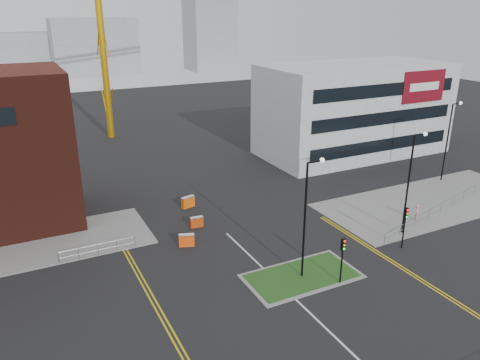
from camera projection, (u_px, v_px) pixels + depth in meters
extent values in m
plane|color=black|center=(349.00, 351.00, 27.48)|extent=(200.00, 200.00, 0.00)
cube|color=slate|center=(431.00, 201.00, 48.45)|extent=(24.00, 10.00, 0.12)
cube|color=slate|center=(302.00, 276.00, 35.01)|extent=(8.60, 4.60, 0.08)
cube|color=#204617|center=(302.00, 276.00, 35.01)|extent=(8.00, 4.00, 0.12)
cube|color=black|center=(6.00, 117.00, 36.19)|extent=(1.40, 0.10, 1.40)
cube|color=#B1B4B6|center=(353.00, 109.00, 63.15)|extent=(25.00, 12.00, 12.00)
cube|color=black|center=(382.00, 145.00, 59.32)|extent=(22.00, 0.10, 1.60)
cube|color=black|center=(385.00, 118.00, 58.11)|extent=(22.00, 0.10, 1.60)
cube|color=black|center=(388.00, 90.00, 56.89)|extent=(22.00, 0.10, 1.60)
cube|color=maroon|center=(424.00, 86.00, 59.36)|extent=(7.00, 0.15, 4.00)
cube|color=white|center=(425.00, 87.00, 59.28)|extent=(5.00, 0.05, 1.00)
cylinder|color=orange|center=(100.00, 22.00, 66.86)|extent=(1.00, 1.00, 33.87)
cylinder|color=black|center=(305.00, 222.00, 33.46)|extent=(0.16, 0.16, 9.00)
cylinder|color=black|center=(315.00, 161.00, 32.15)|extent=(1.20, 0.10, 0.10)
sphere|color=silver|center=(322.00, 160.00, 32.41)|extent=(0.36, 0.36, 0.36)
cylinder|color=black|center=(408.00, 186.00, 40.19)|extent=(0.16, 0.16, 9.00)
cylinder|color=black|center=(420.00, 135.00, 38.88)|extent=(1.20, 0.10, 0.10)
sphere|color=silver|center=(425.00, 134.00, 39.13)|extent=(0.36, 0.36, 0.36)
cylinder|color=black|center=(447.00, 144.00, 52.78)|extent=(0.16, 0.16, 9.00)
cylinder|color=black|center=(457.00, 104.00, 51.47)|extent=(1.20, 0.10, 0.10)
sphere|color=silver|center=(461.00, 103.00, 51.72)|extent=(0.36, 0.36, 0.36)
cylinder|color=black|center=(341.00, 265.00, 33.67)|extent=(0.12, 0.12, 3.00)
cube|color=black|center=(343.00, 244.00, 33.08)|extent=(0.28, 0.22, 0.90)
sphere|color=red|center=(345.00, 241.00, 32.87)|extent=(0.18, 0.18, 0.18)
sphere|color=orange|center=(344.00, 245.00, 32.97)|extent=(0.18, 0.18, 0.18)
sphere|color=#0CCC33|center=(344.00, 249.00, 33.08)|extent=(0.18, 0.18, 0.18)
cylinder|color=black|center=(404.00, 232.00, 38.71)|extent=(0.12, 0.12, 3.00)
cube|color=black|center=(406.00, 213.00, 38.12)|extent=(0.28, 0.22, 0.90)
sphere|color=red|center=(408.00, 210.00, 37.91)|extent=(0.18, 0.18, 0.18)
sphere|color=orange|center=(407.00, 214.00, 38.01)|extent=(0.18, 0.18, 0.18)
sphere|color=#0CCC33|center=(407.00, 217.00, 38.12)|extent=(0.18, 0.18, 0.18)
cylinder|color=gray|center=(97.00, 244.00, 37.57)|extent=(6.00, 0.04, 0.04)
cylinder|color=gray|center=(98.00, 250.00, 37.75)|extent=(6.00, 0.04, 0.04)
cylinder|color=gray|center=(59.00, 258.00, 36.49)|extent=(0.05, 0.05, 1.10)
cylinder|color=gray|center=(135.00, 242.00, 39.01)|extent=(0.05, 0.05, 1.10)
cylinder|color=gray|center=(441.00, 204.00, 45.38)|extent=(19.01, 5.04, 0.04)
cylinder|color=gray|center=(441.00, 208.00, 45.55)|extent=(19.01, 5.04, 0.04)
cylinder|color=gray|center=(385.00, 239.00, 39.46)|extent=(0.05, 0.05, 1.10)
cube|color=silver|center=(329.00, 331.00, 29.15)|extent=(0.15, 30.00, 0.01)
cube|color=gold|center=(151.00, 301.00, 32.07)|extent=(0.12, 24.00, 0.01)
cube|color=gold|center=(155.00, 300.00, 32.20)|extent=(0.12, 24.00, 0.01)
cube|color=gold|center=(396.00, 266.00, 36.50)|extent=(0.12, 20.00, 0.01)
cube|color=gold|center=(399.00, 265.00, 36.63)|extent=(0.12, 20.00, 0.01)
cube|color=gray|center=(95.00, 47.00, 137.87)|extent=(24.00, 12.00, 16.00)
cube|color=gray|center=(210.00, 24.00, 146.31)|extent=(14.00, 12.00, 28.00)
cube|color=gray|center=(27.00, 53.00, 139.37)|extent=(30.00, 12.00, 12.00)
imported|color=pink|center=(417.00, 213.00, 43.82)|extent=(0.73, 0.67, 1.68)
cube|color=#D03E0B|center=(197.00, 222.00, 42.80)|extent=(1.21, 0.48, 0.98)
cube|color=silver|center=(197.00, 218.00, 42.64)|extent=(1.21, 0.48, 0.12)
cube|color=#FF4F0E|center=(187.00, 240.00, 39.35)|extent=(1.36, 0.83, 1.07)
cube|color=silver|center=(186.00, 235.00, 39.19)|extent=(1.36, 0.83, 0.13)
cube|color=#E35F0C|center=(188.00, 202.00, 46.98)|extent=(1.44, 0.79, 1.14)
cube|color=silver|center=(188.00, 197.00, 46.80)|extent=(1.44, 0.79, 0.14)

